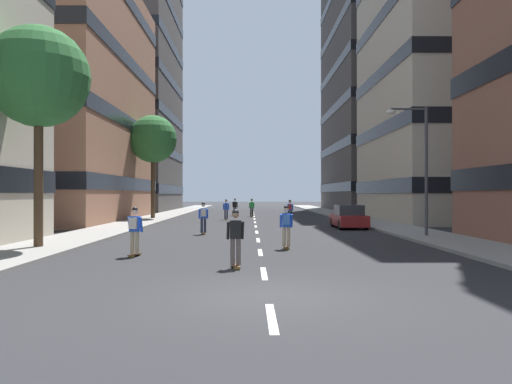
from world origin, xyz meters
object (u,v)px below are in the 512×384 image
(streetlamp_right, at_px, (419,156))
(skater_6, at_px, (235,206))
(skater_3, at_px, (286,224))
(skater_4, at_px, (252,207))
(skater_2, at_px, (226,208))
(street_tree_mid, at_px, (39,78))
(skater_1, at_px, (290,209))
(skater_5, at_px, (135,228))
(parked_car_near, at_px, (349,217))
(skater_7, at_px, (203,216))
(street_tree_near, at_px, (153,139))
(skater_0, at_px, (236,236))

(streetlamp_right, distance_m, skater_6, 27.41)
(streetlamp_right, distance_m, skater_3, 9.13)
(streetlamp_right, xyz_separation_m, skater_4, (-8.39, 23.28, -3.15))
(skater_2, relative_size, skater_6, 1.00)
(skater_6, bearing_deg, skater_2, -93.89)
(street_tree_mid, height_order, skater_4, street_tree_mid)
(skater_1, bearing_deg, skater_5, -108.56)
(streetlamp_right, relative_size, skater_3, 3.65)
(parked_car_near, height_order, skater_7, skater_7)
(parked_car_near, xyz_separation_m, skater_5, (-10.55, -14.45, 0.32))
(parked_car_near, relative_size, street_tree_mid, 0.50)
(streetlamp_right, height_order, skater_1, streetlamp_right)
(street_tree_mid, distance_m, skater_3, 11.56)
(skater_6, bearing_deg, parked_car_near, -66.21)
(street_tree_mid, relative_size, skater_5, 4.96)
(parked_car_near, bearing_deg, streetlamp_right, -73.57)
(parked_car_near, height_order, street_tree_near, street_tree_near)
(parked_car_near, xyz_separation_m, skater_0, (-6.86, -17.26, 0.29))
(skater_1, bearing_deg, skater_2, 149.95)
(street_tree_near, xyz_separation_m, skater_5, (4.34, -25.51, -5.96))
(skater_2, distance_m, skater_3, 22.71)
(street_tree_near, relative_size, skater_1, 5.03)
(street_tree_near, distance_m, streetlamp_right, 25.16)
(skater_0, bearing_deg, skater_3, 69.67)
(skater_5, distance_m, skater_7, 9.73)
(street_tree_mid, bearing_deg, skater_7, 51.63)
(skater_5, bearing_deg, skater_1, 71.44)
(streetlamp_right, distance_m, skater_5, 14.92)
(street_tree_near, height_order, skater_5, street_tree_near)
(street_tree_mid, bearing_deg, skater_2, 74.18)
(streetlamp_right, relative_size, skater_5, 3.65)
(skater_6, bearing_deg, street_tree_near, -134.80)
(skater_6, bearing_deg, skater_4, -49.83)
(streetlamp_right, bearing_deg, skater_0, -131.95)
(streetlamp_right, bearing_deg, skater_1, 110.27)
(street_tree_near, relative_size, skater_3, 5.03)
(street_tree_near, relative_size, street_tree_mid, 1.01)
(skater_0, relative_size, skater_6, 1.00)
(street_tree_mid, bearing_deg, skater_4, 73.04)
(skater_0, xyz_separation_m, skater_6, (-1.09, 35.30, 0.00))
(skater_1, xyz_separation_m, skater_6, (-4.71, 10.73, -0.03))
(parked_car_near, xyz_separation_m, skater_4, (-6.26, 16.03, 0.29))
(skater_2, bearing_deg, skater_1, -30.05)
(parked_car_near, relative_size, skater_1, 2.47)
(skater_5, bearing_deg, skater_2, 85.22)
(street_tree_mid, relative_size, skater_0, 4.96)
(parked_car_near, relative_size, skater_0, 2.47)
(parked_car_near, distance_m, streetlamp_right, 8.30)
(skater_0, distance_m, skater_3, 5.51)
(parked_car_near, bearing_deg, skater_0, -111.68)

